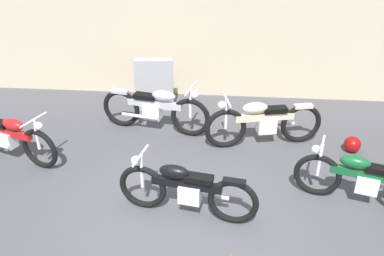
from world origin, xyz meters
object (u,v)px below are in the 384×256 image
Objects in this scene: motorcycle_green at (363,179)px; motorcycle_black at (186,189)px; motorcycle_silver at (156,109)px; motorcycle_cream at (263,122)px; stone_marker at (154,85)px; helmet at (352,144)px; motorcycle_red at (9,137)px.

motorcycle_black is at bearing 26.75° from motorcycle_green.
motorcycle_black is at bearing -59.87° from motorcycle_silver.
motorcycle_green is 0.90× the size of motorcycle_cream.
motorcycle_green is at bearing -39.80° from stone_marker.
motorcycle_silver is (-3.50, 0.45, 0.32)m from helmet.
stone_marker is 3.81× the size of helmet.
motorcycle_black is (0.99, -3.30, -0.13)m from stone_marker.
helmet is at bearing 3.98° from motorcycle_silver.
helmet is at bearing -83.97° from motorcycle_green.
motorcycle_green is at bearing -100.27° from helmet.
motorcycle_black is at bearing -144.78° from helmet.
motorcycle_black reaches higher than motorcycle_green.
motorcycle_green is at bearing 11.45° from motorcycle_red.
motorcycle_cream is at bearing 1.25° from motorcycle_silver.
motorcycle_cream is (1.15, 2.01, 0.03)m from motorcycle_black.
motorcycle_silver is (-3.24, 1.91, 0.04)m from motorcycle_green.
motorcycle_cream reaches higher than motorcycle_green.
motorcycle_silver is at bearing 172.63° from helmet.
stone_marker is 3.45m from motorcycle_black.
helmet is 3.31m from motorcycle_black.
motorcycle_black is 0.93× the size of motorcycle_cream.
motorcycle_green is 0.89× the size of motorcycle_silver.
motorcycle_red is 3.25m from motorcycle_black.
motorcycle_cream reaches higher than motorcycle_black.
stone_marker is 2.97m from motorcycle_red.
motorcycle_red is 2.54m from motorcycle_silver.
motorcycle_silver is (0.19, -0.94, -0.09)m from stone_marker.
motorcycle_black is at bearing -1.98° from motorcycle_red.
stone_marker is at bearing -63.54° from motorcycle_black.
motorcycle_green is at bearing -19.17° from motorcycle_silver.
stone_marker is at bearing -43.99° from motorcycle_cream.
motorcycle_green is (-0.26, -1.46, 0.27)m from helmet.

